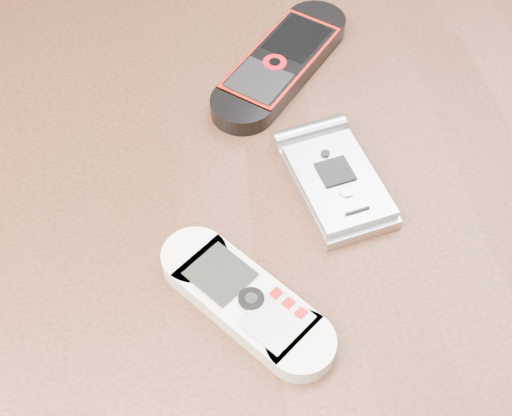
{
  "coord_description": "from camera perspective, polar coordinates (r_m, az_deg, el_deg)",
  "views": [
    {
      "loc": [
        -0.05,
        -0.3,
        1.16
      ],
      "look_at": [
        0.01,
        0.0,
        0.76
      ],
      "focal_mm": 50.0,
      "sensor_mm": 36.0,
      "label": 1
    }
  ],
  "objects": [
    {
      "name": "table",
      "position": [
        0.6,
        -0.47,
        -6.71
      ],
      "size": [
        1.2,
        0.8,
        0.75
      ],
      "color": "black",
      "rests_on": "ground"
    },
    {
      "name": "nokia_white",
      "position": [
        0.47,
        -0.86,
        -7.38
      ],
      "size": [
        0.12,
        0.14,
        0.02
      ],
      "primitive_type": "cube",
      "rotation": [
        0.0,
        0.0,
        0.66
      ],
      "color": "white",
      "rests_on": "table"
    },
    {
      "name": "nokia_black_red",
      "position": [
        0.61,
        2.01,
        11.53
      ],
      "size": [
        0.15,
        0.16,
        0.02
      ],
      "primitive_type": "cube",
      "rotation": [
        0.0,
        0.0,
        -0.73
      ],
      "color": "black",
      "rests_on": "table"
    },
    {
      "name": "motorola_razr",
      "position": [
        0.53,
        6.44,
        2.17
      ],
      "size": [
        0.08,
        0.12,
        0.02
      ],
      "primitive_type": "cube",
      "rotation": [
        0.0,
        0.0,
        0.18
      ],
      "color": "#B4B4B8",
      "rests_on": "table"
    }
  ]
}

